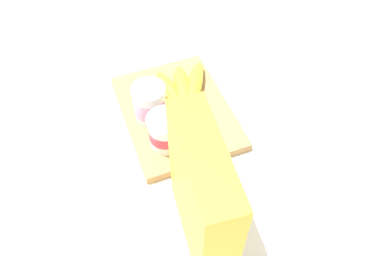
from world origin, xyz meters
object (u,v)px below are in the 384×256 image
cereal_box (202,199)px  yogurt_cup_front (166,131)px  cutting_board (176,112)px  banana_bunch (179,92)px  yogurt_cup_back (150,103)px

cereal_box → yogurt_cup_front: size_ratio=3.43×
cutting_board → yogurt_cup_front: (-0.08, 0.05, 0.05)m
cereal_box → banana_bunch: cereal_box is taller
yogurt_cup_back → yogurt_cup_front: bearing=-174.1°
yogurt_cup_front → yogurt_cup_back: bearing=5.9°
cereal_box → yogurt_cup_back: 0.31m
yogurt_cup_front → banana_bunch: bearing=-31.0°
cutting_board → yogurt_cup_front: size_ratio=3.91×
cutting_board → cereal_box: bearing=169.1°
cereal_box → yogurt_cup_front: cereal_box is taller
cereal_box → yogurt_cup_front: (0.21, -0.00, -0.08)m
cutting_board → banana_bunch: size_ratio=1.69×
yogurt_cup_front → banana_bunch: size_ratio=0.43×
cutting_board → yogurt_cup_front: 0.11m
cutting_board → yogurt_cup_back: 0.08m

